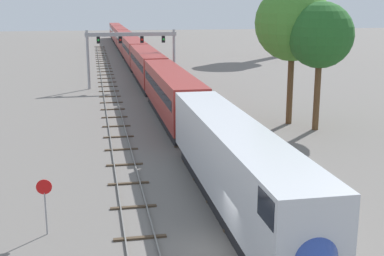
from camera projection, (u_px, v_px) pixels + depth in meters
ground_plane at (219, 251)px, 24.12m from camera, size 400.00×400.00×0.00m
track_main at (141, 75)px, 81.75m from camera, size 2.60×200.00×0.16m
track_near at (111, 99)px, 61.65m from camera, size 2.60×160.00×0.16m
passenger_train at (133, 51)px, 94.91m from camera, size 3.04×161.01×4.80m
signal_gantry at (131, 45)px, 69.11m from camera, size 12.10×0.49×7.76m
stop_sign at (45, 199)px, 25.45m from camera, size 0.76×0.08×2.88m
trackside_tree_left at (320, 36)px, 45.25m from camera, size 5.80×5.80×11.40m
trackside_tree_mid at (293, 23)px, 47.41m from camera, size 6.98×6.98×12.93m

